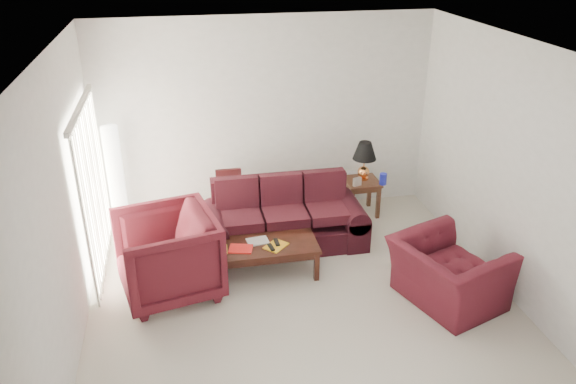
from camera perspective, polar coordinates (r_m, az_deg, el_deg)
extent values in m
plane|color=beige|center=(6.90, 1.41, -10.91)|extent=(5.00, 5.00, 0.00)
cube|color=silver|center=(7.45, -19.28, 0.10)|extent=(0.10, 2.00, 2.16)
cube|color=black|center=(8.27, -6.03, 1.05)|extent=(0.37, 0.18, 0.39)
cube|color=white|center=(8.46, 7.04, 1.05)|extent=(0.14, 0.09, 0.13)
cylinder|color=#191FA5|center=(8.56, 9.63, 1.32)|extent=(0.14, 0.14, 0.17)
cube|color=silver|center=(8.73, 6.52, 2.02)|extent=(0.17, 0.20, 0.06)
imported|color=#471018|center=(6.91, -12.15, -6.28)|extent=(1.36, 1.34, 1.05)
imported|color=#451019|center=(6.94, 15.93, -7.95)|extent=(1.37, 1.46, 0.77)
cube|color=red|center=(7.05, -4.82, -5.77)|extent=(0.34, 0.29, 0.02)
cube|color=beige|center=(7.20, -3.10, -5.00)|extent=(0.29, 0.23, 0.02)
cube|color=gold|center=(7.09, -1.23, -5.49)|extent=(0.36, 0.35, 0.02)
cube|color=black|center=(7.03, -1.72, -5.62)|extent=(0.07, 0.17, 0.02)
cube|color=black|center=(7.13, -1.16, -5.12)|extent=(0.05, 0.18, 0.02)
cylinder|color=yellow|center=(6.96, -6.44, -5.82)|extent=(0.07, 0.07, 0.12)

